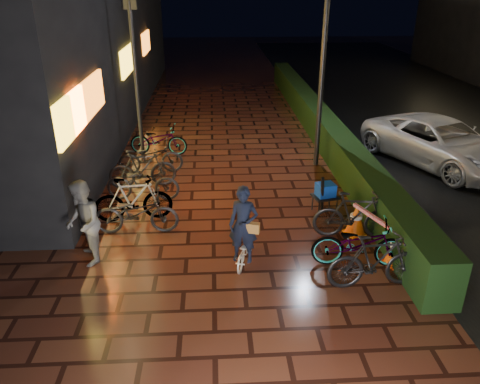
{
  "coord_description": "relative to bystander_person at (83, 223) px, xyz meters",
  "views": [
    {
      "loc": [
        -0.49,
        -8.16,
        5.19
      ],
      "look_at": [
        0.03,
        0.79,
        1.1
      ],
      "focal_mm": 35.0,
      "sensor_mm": 36.0,
      "label": 1
    }
  ],
  "objects": [
    {
      "name": "parked_bikes_hedge",
      "position": [
        5.46,
        -0.32,
        -0.35
      ],
      "size": [
        2.1,
        2.49,
        1.08
      ],
      "color": "black",
      "rests_on": "ground"
    },
    {
      "name": "cyclist",
      "position": [
        3.12,
        -0.25,
        -0.25
      ],
      "size": [
        0.73,
        1.24,
        1.68
      ],
      "color": "silver",
      "rests_on": "ground"
    },
    {
      "name": "ground",
      "position": [
        3.07,
        -0.01,
        -0.87
      ],
      "size": [
        80.0,
        80.0,
        0.0
      ],
      "primitive_type": "plane",
      "color": "#381911",
      "rests_on": "ground"
    },
    {
      "name": "cart_assembly",
      "position": [
        5.21,
        1.88,
        -0.32
      ],
      "size": [
        0.67,
        0.71,
        1.08
      ],
      "color": "black",
      "rests_on": "ground"
    },
    {
      "name": "lamp_post_sf",
      "position": [
        0.26,
        6.37,
        1.72
      ],
      "size": [
        0.45,
        0.17,
        4.71
      ],
      "color": "black",
      "rests_on": "ground"
    },
    {
      "name": "bystander_person",
      "position": [
        0.0,
        0.0,
        0.0
      ],
      "size": [
        0.87,
        1.0,
        1.74
      ],
      "primitive_type": "imported",
      "rotation": [
        0.0,
        0.0,
        -1.29
      ],
      "color": "slate",
      "rests_on": "ground"
    },
    {
      "name": "hedge",
      "position": [
        6.37,
        7.99,
        -0.37
      ],
      "size": [
        0.7,
        20.0,
        1.0
      ],
      "primitive_type": "cube",
      "color": "black",
      "rests_on": "ground"
    },
    {
      "name": "parked_bikes_storefront",
      "position": [
        0.74,
        3.46,
        -0.37
      ],
      "size": [
        2.06,
        5.95,
        1.08
      ],
      "color": "black",
      "rests_on": "ground"
    },
    {
      "name": "lamp_post_hedge",
      "position": [
        5.69,
        5.12,
        2.26
      ],
      "size": [
        0.55,
        0.17,
        5.69
      ],
      "color": "black",
      "rests_on": "ground"
    },
    {
      "name": "van",
      "position": [
        9.41,
        4.89,
        -0.17
      ],
      "size": [
        4.17,
        5.5,
        1.39
      ],
      "primitive_type": "imported",
      "rotation": [
        0.0,
        0.0,
        0.43
      ],
      "color": "silver",
      "rests_on": "ground"
    },
    {
      "name": "traffic_barrier",
      "position": [
        5.9,
        0.18,
        -0.52
      ],
      "size": [
        0.96,
        1.75,
        0.72
      ],
      "color": "#FF5B0D",
      "rests_on": "ground"
    }
  ]
}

